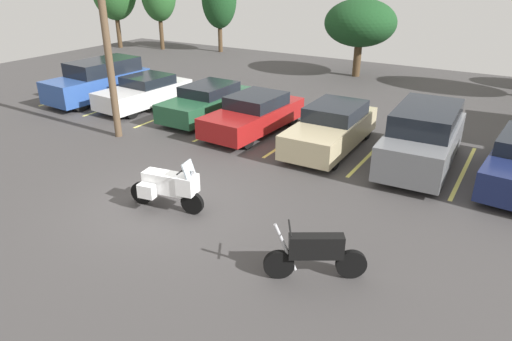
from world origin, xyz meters
The scene contains 12 objects.
ground centered at (0.00, 0.00, -0.05)m, with size 44.00×44.00×0.10m, color #423F3F.
motorcycle_touring centered at (0.30, -0.07, 0.68)m, with size 2.14×1.00×1.45m.
motorcycle_second centered at (4.76, -0.77, 0.58)m, with size 1.87×1.21×1.28m.
parking_stripes centered at (-0.85, 6.53, 0.00)m, with size 20.82×4.62×0.01m.
car_blue centered at (-9.61, 6.48, 0.92)m, with size 2.25×4.96×1.83m.
car_white centered at (-6.96, 6.68, 0.68)m, with size 2.12×4.49×1.37m.
car_green centered at (-3.62, 6.85, 0.68)m, with size 1.84×4.49×1.38m.
car_red centered at (-1.02, 6.33, 0.70)m, with size 2.08×4.69×1.42m.
car_champagne centered at (2.16, 6.28, 0.73)m, with size 1.89×4.70×1.50m.
car_grey centered at (5.22, 6.27, 0.96)m, with size 2.09×4.82×1.92m.
utility_pole centered at (-5.10, 3.26, 4.81)m, with size 1.52×1.16×9.29m.
tree_right centered at (-1.00, 17.54, 2.93)m, with size 3.94×3.94×4.22m.
Camera 1 is at (7.79, -8.07, 5.94)m, focal length 32.42 mm.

